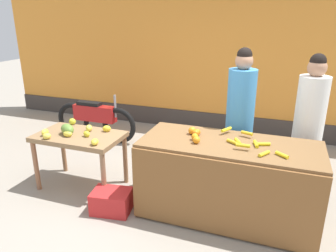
# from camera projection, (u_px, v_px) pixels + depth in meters

# --- Properties ---
(ground_plane) EXTENTS (24.00, 24.00, 0.00)m
(ground_plane) POSITION_uv_depth(u_px,v_px,m) (183.00, 205.00, 3.88)
(ground_plane) COLOR gray
(market_wall_back) EXTENTS (9.72, 0.23, 3.18)m
(market_wall_back) POSITION_uv_depth(u_px,v_px,m) (231.00, 50.00, 5.87)
(market_wall_back) COLOR orange
(market_wall_back) RESTS_ON ground
(fruit_stall_counter) EXTENTS (1.91, 0.83, 0.89)m
(fruit_stall_counter) POSITION_uv_depth(u_px,v_px,m) (227.00, 180.00, 3.55)
(fruit_stall_counter) COLOR brown
(fruit_stall_counter) RESTS_ON ground
(side_table_wooden) EXTENTS (1.10, 0.66, 0.74)m
(side_table_wooden) POSITION_uv_depth(u_px,v_px,m) (79.00, 141.00, 4.12)
(side_table_wooden) COLOR olive
(side_table_wooden) RESTS_ON ground
(banana_bunch_pile) EXTENTS (0.74, 0.63, 0.07)m
(banana_bunch_pile) POSITION_uv_depth(u_px,v_px,m) (249.00, 143.00, 3.35)
(banana_bunch_pile) COLOR yellow
(banana_bunch_pile) RESTS_ON fruit_stall_counter
(orange_pile) EXTENTS (0.20, 0.33, 0.09)m
(orange_pile) POSITION_uv_depth(u_px,v_px,m) (195.00, 134.00, 3.55)
(orange_pile) COLOR orange
(orange_pile) RESTS_ON fruit_stall_counter
(mango_papaya_pile) EXTENTS (0.85, 0.67, 0.14)m
(mango_papaya_pile) POSITION_uv_depth(u_px,v_px,m) (72.00, 131.00, 4.06)
(mango_papaya_pile) COLOR yellow
(mango_papaya_pile) RESTS_ON side_table_wooden
(vendor_woman_blue_shirt) EXTENTS (0.34, 0.34, 1.83)m
(vendor_woman_blue_shirt) POSITION_uv_depth(u_px,v_px,m) (239.00, 122.00, 3.98)
(vendor_woman_blue_shirt) COLOR #33333D
(vendor_woman_blue_shirt) RESTS_ON ground
(vendor_woman_white_shirt) EXTENTS (0.34, 0.34, 1.78)m
(vendor_woman_white_shirt) POSITION_uv_depth(u_px,v_px,m) (308.00, 129.00, 3.78)
(vendor_woman_white_shirt) COLOR #33333D
(vendor_woman_white_shirt) RESTS_ON ground
(parked_motorcycle) EXTENTS (1.60, 0.18, 0.88)m
(parked_motorcycle) POSITION_uv_depth(u_px,v_px,m) (95.00, 119.00, 5.79)
(parked_motorcycle) COLOR black
(parked_motorcycle) RESTS_ON ground
(produce_crate) EXTENTS (0.48, 0.38, 0.26)m
(produce_crate) POSITION_uv_depth(u_px,v_px,m) (112.00, 201.00, 3.72)
(produce_crate) COLOR red
(produce_crate) RESTS_ON ground
(produce_sack) EXTENTS (0.34, 0.40, 0.45)m
(produce_sack) POSITION_uv_depth(u_px,v_px,m) (159.00, 157.00, 4.66)
(produce_sack) COLOR maroon
(produce_sack) RESTS_ON ground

